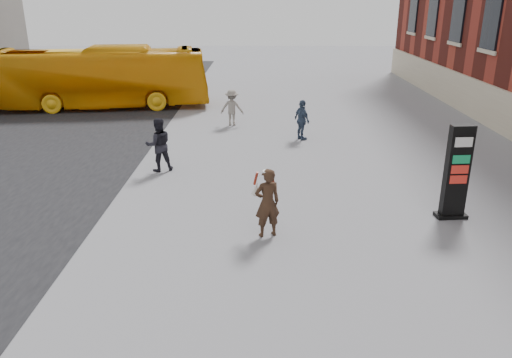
{
  "coord_description": "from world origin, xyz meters",
  "views": [
    {
      "loc": [
        -0.81,
        -11.24,
        5.46
      ],
      "look_at": [
        -0.91,
        0.71,
        1.1
      ],
      "focal_mm": 35.0,
      "sensor_mm": 36.0,
      "label": 1
    }
  ],
  "objects_px": {
    "info_pylon": "(457,173)",
    "pedestrian_c": "(302,120)",
    "pedestrian_a": "(159,145)",
    "pedestrian_b": "(232,108)",
    "bus": "(99,78)",
    "woman": "(267,202)"
  },
  "relations": [
    {
      "from": "bus",
      "to": "info_pylon",
      "type": "bearing_deg",
      "value": -143.52
    },
    {
      "from": "info_pylon",
      "to": "pedestrian_c",
      "type": "xyz_separation_m",
      "value": [
        -3.35,
        7.59,
        -0.43
      ]
    },
    {
      "from": "info_pylon",
      "to": "pedestrian_c",
      "type": "distance_m",
      "value": 8.31
    },
    {
      "from": "pedestrian_a",
      "to": "pedestrian_b",
      "type": "relative_size",
      "value": 1.11
    },
    {
      "from": "info_pylon",
      "to": "woman",
      "type": "distance_m",
      "value": 5.0
    },
    {
      "from": "bus",
      "to": "pedestrian_c",
      "type": "xyz_separation_m",
      "value": [
        10.03,
        -6.19,
        -0.75
      ]
    },
    {
      "from": "bus",
      "to": "pedestrian_a",
      "type": "distance_m",
      "value": 11.27
    },
    {
      "from": "info_pylon",
      "to": "pedestrian_b",
      "type": "relative_size",
      "value": 1.55
    },
    {
      "from": "info_pylon",
      "to": "bus",
      "type": "bearing_deg",
      "value": 129.39
    },
    {
      "from": "pedestrian_a",
      "to": "pedestrian_c",
      "type": "distance_m",
      "value": 6.35
    },
    {
      "from": "pedestrian_b",
      "to": "woman",
      "type": "bearing_deg",
      "value": 105.24
    },
    {
      "from": "info_pylon",
      "to": "pedestrian_b",
      "type": "height_order",
      "value": "info_pylon"
    },
    {
      "from": "pedestrian_b",
      "to": "bus",
      "type": "bearing_deg",
      "value": -20.26
    },
    {
      "from": "pedestrian_c",
      "to": "info_pylon",
      "type": "bearing_deg",
      "value": 174.65
    },
    {
      "from": "pedestrian_a",
      "to": "pedestrian_b",
      "type": "distance_m",
      "value": 6.62
    },
    {
      "from": "info_pylon",
      "to": "pedestrian_b",
      "type": "xyz_separation_m",
      "value": [
        -6.3,
        10.0,
        -0.44
      ]
    },
    {
      "from": "woman",
      "to": "pedestrian_a",
      "type": "height_order",
      "value": "pedestrian_a"
    },
    {
      "from": "pedestrian_a",
      "to": "pedestrian_c",
      "type": "relative_size",
      "value": 1.1
    },
    {
      "from": "woman",
      "to": "pedestrian_b",
      "type": "relative_size",
      "value": 1.07
    },
    {
      "from": "bus",
      "to": "pedestrian_c",
      "type": "bearing_deg",
      "value": -129.36
    },
    {
      "from": "pedestrian_b",
      "to": "pedestrian_c",
      "type": "relative_size",
      "value": 0.99
    },
    {
      "from": "woman",
      "to": "pedestrian_a",
      "type": "distance_m",
      "value": 5.97
    }
  ]
}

